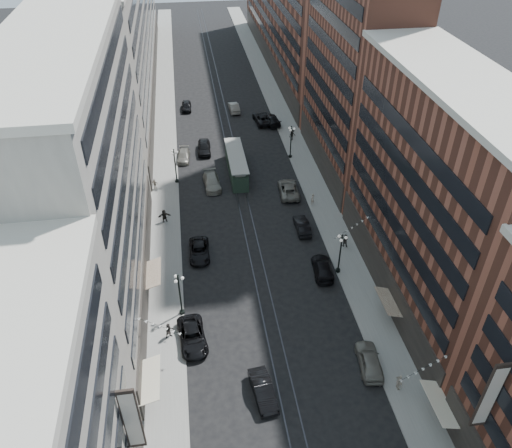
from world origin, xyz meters
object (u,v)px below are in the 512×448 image
car_10 (302,226)px  pedestrian_8 (312,199)px  car_5 (263,391)px  car_11 (289,189)px  car_extra_2 (323,268)px  streetcar (236,165)px  lamppost_se_mid (291,141)px  lamppost_se_far (340,252)px  pedestrian_9 (292,135)px  pedestrian_5 (164,216)px  pedestrian_7 (345,240)px  car_2 (192,336)px  pedestrian_4 (399,382)px  car_14 (234,107)px  car_13 (204,147)px  pedestrian_6 (155,184)px  car_extra_0 (212,182)px  car_9 (186,106)px  car_4 (370,360)px  car_8 (184,156)px  car_12 (272,120)px  lamppost_sw_mid (175,165)px  car_extra_1 (262,118)px  car_7 (199,251)px  pedestrian_2 (169,331)px  lamppost_sw_far (180,293)px

car_10 → pedestrian_8: bearing=-116.0°
car_5 → car_11: car_11 is taller
car_extra_2 → streetcar: bearing=-67.4°
lamppost_se_mid → car_5: (-11.40, -43.27, -2.29)m
lamppost_se_far → pedestrian_9: size_ratio=2.95×
lamppost_se_far → pedestrian_5: bearing=147.1°
pedestrian_7 → pedestrian_8: 9.81m
car_2 → pedestrian_4: (18.45, -8.40, 0.26)m
car_extra_2 → car_14: bearing=-78.1°
car_11 → car_13: (-11.30, 14.41, 0.07)m
pedestrian_7 → streetcar: bearing=-41.0°
pedestrian_4 → pedestrian_9: 50.37m
pedestrian_7 → car_13: bearing=-40.6°
car_11 → car_10: bearing=94.0°
car_5 → pedestrian_6: size_ratio=2.92×
pedestrian_5 → car_extra_0: pedestrian_5 is taller
car_9 → pedestrian_9: bearing=-39.5°
lamppost_se_far → car_2: (-17.44, -8.01, -2.30)m
car_14 → pedestrian_6: (-14.58, -26.04, 0.18)m
streetcar → car_4: (8.40, -37.95, -0.62)m
pedestrian_7 → car_extra_0: 22.63m
car_8 → pedestrian_6: pedestrian_6 is taller
pedestrian_4 → car_12: (-1.81, 57.50, -0.22)m
lamppost_sw_mid → car_extra_0: (5.15, -1.88, -2.28)m
streetcar → car_extra_1: (6.80, 17.36, -0.66)m
lamppost_se_mid → car_extra_0: bearing=-152.6°
car_9 → car_14: size_ratio=0.92×
car_9 → car_10: (13.61, -40.93, -0.01)m
pedestrian_4 → car_extra_1: pedestrian_4 is taller
car_4 → car_7: 24.34m
car_extra_1 → pedestrian_8: bearing=89.9°
car_8 → car_13: car_13 is taller
pedestrian_4 → pedestrian_9: pedestrian_9 is taller
pedestrian_7 → pedestrian_9: 29.47m
streetcar → pedestrian_4: bearing=-76.0°
pedestrian_2 → pedestrian_8: 29.23m
car_9 → pedestrian_8: pedestrian_8 is taller
car_13 → car_14: 16.97m
lamppost_sw_far → pedestrian_8: size_ratio=3.15×
car_2 → car_7: car_2 is taller
car_12 → pedestrian_8: size_ratio=3.24×
car_2 → car_7: size_ratio=1.08×
streetcar → car_13: 8.79m
car_extra_1 → car_extra_0: bearing=56.6°
car_9 → car_extra_0: bearing=-82.3°
car_8 → car_extra_1: size_ratio=0.81×
pedestrian_2 → car_9: size_ratio=0.41×
car_2 → car_extra_1: size_ratio=0.97×
pedestrian_4 → car_14: pedestrian_4 is taller
lamppost_se_far → car_5: bearing=-126.7°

